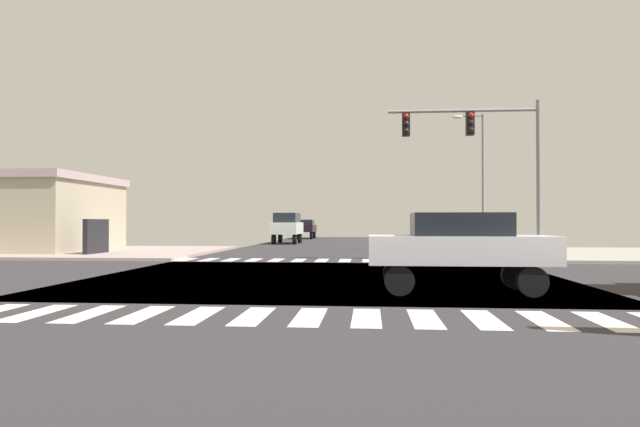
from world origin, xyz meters
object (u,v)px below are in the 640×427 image
object	(u,v)px
traffic_signal_mast	(480,143)
sedan_nearside_1	(306,227)
street_lamp	(479,169)
sedan_middle_3	(460,245)
suv_crossing_2	(287,225)

from	to	relation	value
traffic_signal_mast	sedan_nearside_1	distance (m)	33.51
traffic_signal_mast	sedan_nearside_1	bearing A→B (deg)	109.29
street_lamp	sedan_nearside_1	bearing A→B (deg)	117.51
sedan_middle_3	street_lamp	bearing A→B (deg)	-11.93
traffic_signal_mast	suv_crossing_2	xyz separation A→B (m)	(-10.99, 18.74, -3.62)
suv_crossing_2	sedan_middle_3	bearing A→B (deg)	105.90
sedan_nearside_1	traffic_signal_mast	bearing A→B (deg)	109.29
sedan_middle_3	traffic_signal_mast	bearing A→B (deg)	-13.23
street_lamp	sedan_middle_3	size ratio (longest dim) A/B	1.79
street_lamp	sedan_middle_3	world-z (taller)	street_lamp
suv_crossing_2	traffic_signal_mast	bearing A→B (deg)	120.40
suv_crossing_2	sedan_middle_3	distance (m)	30.79
street_lamp	traffic_signal_mast	bearing A→B (deg)	-100.08
traffic_signal_mast	street_lamp	size ratio (longest dim) A/B	0.89
suv_crossing_2	sedan_middle_3	xyz separation A→B (m)	(8.44, -29.61, -0.28)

